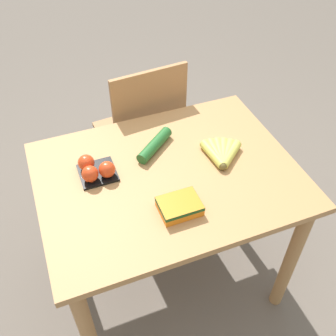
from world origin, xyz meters
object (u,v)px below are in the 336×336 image
at_px(tomato_pack, 95,169).
at_px(cucumber_near, 155,145).
at_px(banana_bunch, 222,154).
at_px(carrot_bag, 180,206).
at_px(chair, 143,135).

bearing_deg(tomato_pack, cucumber_near, 13.47).
bearing_deg(banana_bunch, tomato_pack, 170.69).
relative_size(carrot_bag, cucumber_near, 0.77).
bearing_deg(cucumber_near, chair, 79.94).
bearing_deg(chair, tomato_pack, 49.65).
xyz_separation_m(tomato_pack, cucumber_near, (0.27, 0.07, -0.01)).
height_order(tomato_pack, cucumber_near, tomato_pack).
height_order(tomato_pack, carrot_bag, tomato_pack).
distance_m(banana_bunch, cucumber_near, 0.28).
xyz_separation_m(chair, carrot_bag, (-0.11, -0.77, 0.29)).
relative_size(tomato_pack, cucumber_near, 0.74).
distance_m(banana_bunch, carrot_bag, 0.34).
bearing_deg(banana_bunch, carrot_bag, -143.66).
xyz_separation_m(tomato_pack, carrot_bag, (0.24, -0.28, -0.01)).
xyz_separation_m(banana_bunch, tomato_pack, (-0.51, 0.08, 0.02)).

